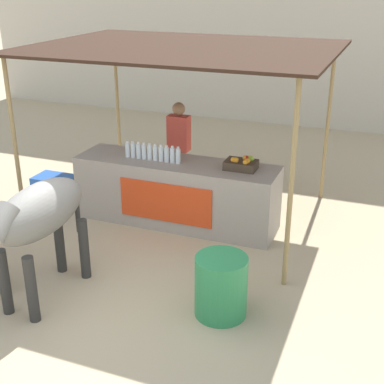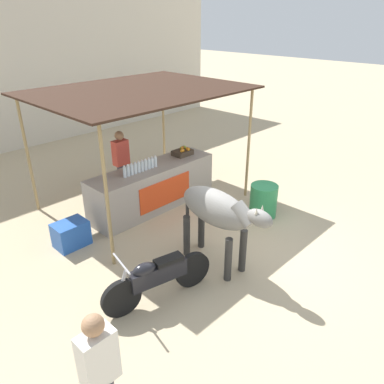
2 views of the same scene
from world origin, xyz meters
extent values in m
plane|color=tan|center=(0.00, 0.00, 0.00)|extent=(60.00, 60.00, 0.00)
cube|color=beige|center=(0.00, 8.52, 2.80)|extent=(16.00, 0.50, 5.61)
cube|color=#9E9389|center=(0.00, 2.20, 0.48)|extent=(3.00, 0.80, 0.96)
cube|color=red|center=(0.00, 1.79, 0.48)|extent=(1.40, 0.02, 0.58)
cube|color=#382319|center=(0.00, 2.50, 2.54)|extent=(4.20, 3.20, 0.04)
cylinder|color=#997F51|center=(-1.89, 1.06, 1.27)|extent=(0.06, 0.06, 2.54)
cylinder|color=#997F51|center=(1.89, 1.06, 1.27)|extent=(0.06, 0.06, 2.54)
cylinder|color=#997F51|center=(-1.89, 3.94, 1.27)|extent=(0.06, 0.06, 2.54)
cylinder|color=#997F51|center=(1.89, 3.94, 1.27)|extent=(0.06, 0.06, 2.54)
cylinder|color=silver|center=(-0.76, 2.15, 1.07)|extent=(0.07, 0.07, 0.22)
cylinder|color=white|center=(-0.76, 2.15, 1.19)|extent=(0.04, 0.04, 0.03)
cylinder|color=silver|center=(-0.67, 2.15, 1.07)|extent=(0.07, 0.07, 0.22)
cylinder|color=white|center=(-0.67, 2.15, 1.19)|extent=(0.04, 0.04, 0.03)
cylinder|color=silver|center=(-0.57, 2.15, 1.07)|extent=(0.07, 0.07, 0.22)
cylinder|color=white|center=(-0.57, 2.15, 1.19)|extent=(0.04, 0.04, 0.03)
cylinder|color=silver|center=(-0.48, 2.15, 1.07)|extent=(0.07, 0.07, 0.22)
cylinder|color=white|center=(-0.48, 2.15, 1.19)|extent=(0.04, 0.04, 0.03)
cylinder|color=silver|center=(-0.39, 2.15, 1.07)|extent=(0.07, 0.07, 0.22)
cylinder|color=white|center=(-0.39, 2.15, 1.19)|extent=(0.04, 0.04, 0.03)
cylinder|color=silver|center=(-0.30, 2.15, 1.07)|extent=(0.07, 0.07, 0.22)
cylinder|color=white|center=(-0.30, 2.15, 1.19)|extent=(0.04, 0.04, 0.03)
cylinder|color=silver|center=(-0.21, 2.15, 1.07)|extent=(0.07, 0.07, 0.22)
cylinder|color=white|center=(-0.21, 2.15, 1.19)|extent=(0.04, 0.04, 0.03)
cylinder|color=silver|center=(-0.12, 2.15, 1.07)|extent=(0.07, 0.07, 0.22)
cylinder|color=white|center=(-0.12, 2.15, 1.19)|extent=(0.04, 0.04, 0.03)
cylinder|color=silver|center=(-0.03, 2.15, 1.07)|extent=(0.07, 0.07, 0.22)
cylinder|color=white|center=(-0.03, 2.15, 1.19)|extent=(0.04, 0.04, 0.03)
cylinder|color=silver|center=(0.06, 2.15, 1.07)|extent=(0.07, 0.07, 0.22)
cylinder|color=white|center=(0.06, 2.15, 1.19)|extent=(0.04, 0.04, 0.03)
cube|color=#3F3326|center=(0.96, 2.25, 1.02)|extent=(0.44, 0.32, 0.12)
sphere|color=orange|center=(1.05, 2.15, 1.11)|extent=(0.08, 0.08, 0.08)
sphere|color=orange|center=(1.07, 2.20, 1.11)|extent=(0.08, 0.08, 0.08)
sphere|color=#8CB22D|center=(1.07, 2.33, 1.11)|extent=(0.08, 0.08, 0.08)
sphere|color=orange|center=(1.00, 2.31, 1.11)|extent=(0.08, 0.08, 0.08)
sphere|color=#8CB22D|center=(1.09, 2.32, 1.11)|extent=(0.08, 0.08, 0.08)
sphere|color=orange|center=(0.91, 2.18, 1.11)|extent=(0.08, 0.08, 0.08)
sphere|color=#B21E19|center=(1.02, 2.31, 1.11)|extent=(0.08, 0.08, 0.08)
sphere|color=orange|center=(0.87, 2.18, 1.11)|extent=(0.08, 0.08, 0.08)
sphere|color=#8CB22D|center=(1.00, 2.32, 1.11)|extent=(0.08, 0.08, 0.08)
cylinder|color=#383842|center=(-0.26, 2.95, 0.44)|extent=(0.22, 0.22, 0.88)
cube|color=#BF3F33|center=(-0.26, 2.95, 1.16)|extent=(0.34, 0.20, 0.56)
sphere|color=#8C6647|center=(-0.26, 2.95, 1.55)|extent=(0.20, 0.20, 0.20)
cube|color=blue|center=(-2.10, 2.10, 0.24)|extent=(0.60, 0.44, 0.48)
cylinder|color=#2D8C51|center=(1.36, 0.21, 0.35)|extent=(0.58, 0.58, 0.70)
ellipsoid|color=gray|center=(-0.64, -0.14, 1.08)|extent=(0.58, 1.42, 0.60)
cylinder|color=#302F2D|center=(-0.48, -0.64, 0.39)|extent=(0.12, 0.12, 0.78)
cylinder|color=#302F2D|center=(-0.84, -0.63, 0.39)|extent=(0.12, 0.12, 0.78)
cylinder|color=#302F2D|center=(-0.44, 0.34, 0.39)|extent=(0.12, 0.12, 0.78)
cylinder|color=#302F2D|center=(-0.80, 0.35, 0.39)|extent=(0.12, 0.12, 0.78)
cylinder|color=gray|center=(-0.66, -0.74, 1.19)|extent=(0.26, 0.46, 0.41)
cylinder|color=#302F2D|center=(-0.61, 0.52, 0.81)|extent=(0.06, 0.06, 0.60)
camera|label=1|loc=(2.87, -4.54, 3.52)|focal=50.00mm
camera|label=2|loc=(-4.77, -3.64, 3.95)|focal=35.00mm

